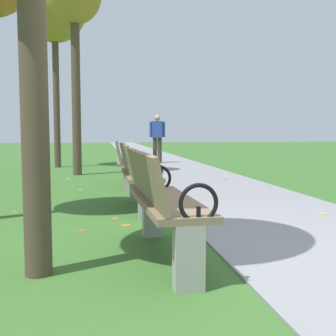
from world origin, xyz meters
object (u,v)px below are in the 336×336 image
at_px(park_bench_1, 161,201).
at_px(tree_4, 54,8).
at_px(park_bench_2, 137,174).
at_px(tree_3, 74,0).
at_px(park_bench_3, 126,162).
at_px(pedestrian_walking, 157,136).

distance_m(park_bench_1, tree_4, 10.53).
bearing_deg(park_bench_2, tree_4, 103.57).
bearing_deg(tree_3, park_bench_2, -77.87).
bearing_deg(park_bench_3, park_bench_1, -90.00).
xyz_separation_m(park_bench_3, tree_4, (-1.75, 4.80, 4.17)).
height_order(park_bench_2, tree_3, tree_3).
distance_m(park_bench_1, park_bench_3, 4.71).
bearing_deg(pedestrian_walking, park_bench_2, -99.72).
relative_size(tree_3, tree_4, 0.89).
height_order(park_bench_1, park_bench_2, same).
xyz_separation_m(park_bench_2, tree_3, (-1.05, 4.88, 3.72)).
bearing_deg(tree_3, park_bench_3, -66.67).
xyz_separation_m(park_bench_3, pedestrian_walking, (1.42, 5.88, 0.44)).
height_order(park_bench_3, tree_4, tree_4).
bearing_deg(tree_3, park_bench_1, -81.65).
bearing_deg(pedestrian_walking, tree_3, -125.68).
xyz_separation_m(park_bench_2, park_bench_3, (0.00, 2.44, 0.00)).
relative_size(park_bench_1, park_bench_3, 1.00).
bearing_deg(park_bench_3, tree_3, 113.33).
height_order(park_bench_1, tree_4, tree_4).
distance_m(tree_4, pedestrian_walking, 5.02).
xyz_separation_m(park_bench_3, tree_3, (-1.05, 2.43, 3.72)).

